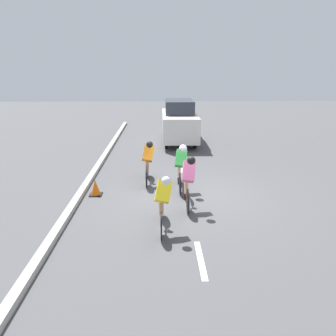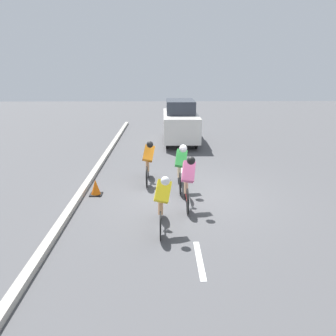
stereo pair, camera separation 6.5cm
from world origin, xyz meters
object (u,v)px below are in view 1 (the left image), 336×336
Objects in this scene: cyclist_pink at (188,180)px; traffic_cone at (95,188)px; cyclist_yellow at (163,201)px; support_car at (179,122)px; cyclist_orange at (148,161)px; cyclist_green at (180,165)px.

traffic_cone is (2.70, -0.97, -0.56)m from cyclist_pink.
cyclist_yellow is 0.39× the size of support_car.
cyclist_pink is at bearing -117.63° from cyclist_yellow.
cyclist_green is (-1.03, 0.63, 0.03)m from cyclist_orange.
cyclist_pink is at bearing 160.22° from traffic_cone.
cyclist_green is 1.39m from cyclist_pink.
cyclist_pink reaches higher than traffic_cone.
cyclist_pink reaches higher than cyclist_yellow.
cyclist_orange is 1.94m from traffic_cone.
cyclist_orange is 1.04× the size of cyclist_green.
cyclist_orange reaches higher than traffic_cone.
traffic_cone is at bearing 34.08° from cyclist_orange.
support_car is at bearing -91.59° from cyclist_pink.
cyclist_yellow is at bearing 62.37° from cyclist_pink.
cyclist_yellow is 3.45× the size of traffic_cone.
cyclist_green is at bearing 87.14° from support_car.
cyclist_green is at bearing -170.79° from traffic_cone.
cyclist_orange is at bearing 77.77° from support_car.
cyclist_pink is (-0.69, -1.32, 0.06)m from cyclist_yellow.
cyclist_orange is at bearing -60.35° from cyclist_pink.
traffic_cone is (2.00, -2.29, -0.50)m from cyclist_yellow.
cyclist_pink is 0.39× the size of support_car.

